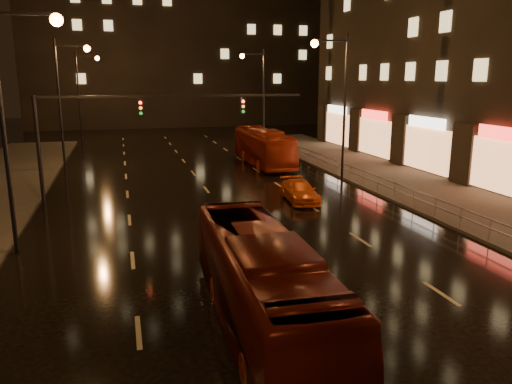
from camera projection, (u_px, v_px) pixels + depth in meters
ground at (212, 197)px, 30.64m from camera, size 140.00×140.00×0.00m
sidewalk_right at (453, 200)px, 29.35m from camera, size 7.00×70.00×0.15m
building_distant at (175, 5)px, 76.55m from camera, size 44.00×16.00×36.00m
traffic_signal at (122, 121)px, 28.29m from camera, size 15.31×0.32×6.20m
railing_right at (378, 180)px, 31.15m from camera, size 0.05×56.00×1.00m
bus_red at (262, 283)px, 14.22m from camera, size 2.64×10.22×2.83m
bus_curb at (263, 147)px, 41.46m from camera, size 2.53×10.70×2.98m
taxi_near at (267, 236)px, 21.16m from camera, size 1.81×3.60×1.18m
taxi_far at (300, 191)px, 29.40m from camera, size 1.93×4.19×1.19m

